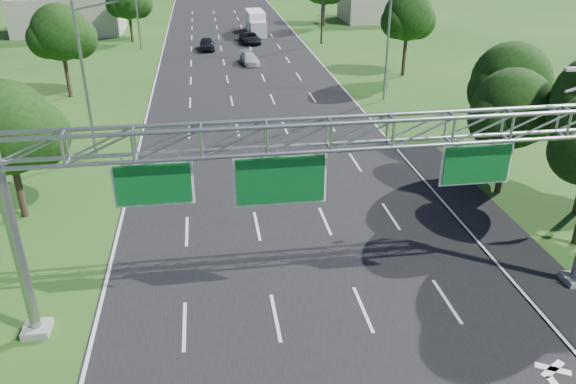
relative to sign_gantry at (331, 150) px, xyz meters
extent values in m
plane|color=#1C5018|center=(-0.33, 18.00, -6.89)|extent=(220.00, 220.00, 0.00)
cube|color=black|center=(-0.33, 18.00, -6.89)|extent=(18.00, 180.00, 0.02)
cube|color=black|center=(9.87, 2.00, -6.89)|extent=(3.00, 30.00, 0.02)
cube|color=gray|center=(11.17, 0.00, -6.74)|extent=(1.00, 1.00, 0.30)
cube|color=gray|center=(-11.33, 0.00, -6.74)|extent=(1.00, 1.00, 0.30)
cylinder|color=gray|center=(-11.33, 0.00, -2.89)|extent=(0.40, 0.40, 8.00)
cube|color=beige|center=(8.77, 0.00, 2.61)|extent=(0.50, 0.22, 0.12)
cube|color=white|center=(-6.33, -0.02, -0.89)|extent=(2.80, 0.05, 1.70)
cube|color=#0B5D23|center=(-6.33, -0.08, -0.89)|extent=(2.62, 0.05, 1.52)
cube|color=white|center=(-1.83, -0.02, -1.04)|extent=(3.40, 0.05, 2.00)
cube|color=#0B5D23|center=(-1.83, -0.08, -1.04)|extent=(3.22, 0.05, 1.82)
cube|color=white|center=(5.67, -0.02, -0.89)|extent=(2.80, 0.05, 1.70)
cube|color=#0B5D23|center=(5.67, -0.08, -0.89)|extent=(2.62, 0.05, 1.52)
cylinder|color=black|center=(10.67, 53.00, -3.39)|extent=(0.24, 0.24, 7.00)
cylinder|color=gray|center=(-11.83, 18.00, -1.89)|extent=(0.20, 0.20, 10.00)
cylinder|color=gray|center=(-10.53, 18.00, 2.81)|extent=(2.78, 0.12, 0.60)
cylinder|color=gray|center=(-11.83, 53.00, -1.89)|extent=(0.20, 0.20, 10.00)
cylinder|color=gray|center=(11.17, 28.00, -1.89)|extent=(0.20, 0.20, 10.00)
cylinder|color=#2D2116|center=(12.17, 9.00, -5.24)|extent=(0.36, 0.36, 3.30)
sphere|color=black|center=(12.17, 9.00, -1.83)|extent=(4.40, 4.40, 4.40)
sphere|color=black|center=(13.27, 9.40, -2.38)|extent=(3.30, 3.30, 3.30)
sphere|color=black|center=(11.18, 8.70, -2.27)|extent=(3.08, 3.08, 3.08)
cylinder|color=#2D2116|center=(14.17, 13.00, -5.13)|extent=(0.36, 0.36, 3.52)
sphere|color=black|center=(14.17, 13.00, -1.45)|extent=(4.80, 4.80, 4.80)
sphere|color=black|center=(15.37, 13.40, -2.05)|extent=(3.60, 3.60, 3.60)
sphere|color=black|center=(13.09, 12.70, -1.93)|extent=(3.36, 3.36, 3.36)
cylinder|color=#2D2116|center=(-14.33, 10.00, -5.35)|extent=(0.36, 0.36, 3.08)
sphere|color=black|center=(-14.33, 10.00, -1.89)|extent=(4.80, 4.80, 4.80)
sphere|color=black|center=(-13.13, 10.40, -2.49)|extent=(3.60, 3.60, 3.60)
cylinder|color=#2D2116|center=(-16.33, 33.00, -5.02)|extent=(0.36, 0.36, 3.74)
sphere|color=black|center=(-16.33, 33.00, -1.23)|extent=(4.80, 4.80, 4.80)
sphere|color=black|center=(-15.13, 33.40, -1.83)|extent=(3.60, 3.60, 3.60)
sphere|color=black|center=(-17.41, 32.70, -1.71)|extent=(3.36, 3.36, 3.36)
cylinder|color=#2D2116|center=(-13.33, 58.00, -5.24)|extent=(0.36, 0.36, 3.30)
sphere|color=black|center=(-13.33, 58.00, -1.67)|extent=(4.80, 4.80, 4.80)
sphere|color=black|center=(-12.13, 58.40, -2.27)|extent=(3.60, 3.60, 3.60)
sphere|color=black|center=(-14.41, 57.70, -2.15)|extent=(3.36, 3.36, 3.36)
cylinder|color=#2D2116|center=(15.67, 36.00, -4.91)|extent=(0.36, 0.36, 3.96)
sphere|color=black|center=(15.67, 36.00, -1.01)|extent=(4.80, 4.80, 4.80)
sphere|color=black|center=(16.87, 36.40, -1.61)|extent=(3.60, 3.60, 3.60)
sphere|color=black|center=(14.59, 35.70, -1.49)|extent=(3.36, 3.36, 3.36)
cylinder|color=#2D2116|center=(13.67, 66.00, -5.13)|extent=(0.36, 0.36, 3.52)
cube|color=#A89D8D|center=(-22.33, 66.00, -4.39)|extent=(14.00, 10.00, 5.00)
cube|color=#A89D8D|center=(23.67, 70.00, -4.89)|extent=(12.00, 9.00, 4.00)
imported|color=silver|center=(0.65, 43.26, -6.30)|extent=(2.18, 4.25, 1.18)
imported|color=black|center=(1.73, 54.62, -6.22)|extent=(2.69, 5.00, 1.33)
imported|color=black|center=(-3.81, 51.31, -6.18)|extent=(1.79, 4.23, 1.43)
cube|color=white|center=(3.15, 62.35, -5.35)|extent=(2.39, 5.65, 2.80)
cube|color=silver|center=(3.15, 58.44, -5.87)|extent=(2.20, 2.11, 2.05)
cylinder|color=black|center=(2.12, 58.62, -6.43)|extent=(0.33, 0.93, 0.93)
cylinder|color=black|center=(4.18, 58.62, -6.43)|extent=(0.33, 0.93, 0.93)
cylinder|color=black|center=(2.12, 64.22, -6.43)|extent=(0.33, 0.93, 0.93)
cylinder|color=black|center=(4.18, 64.22, -6.43)|extent=(0.33, 0.93, 0.93)
camera|label=1|loc=(-4.29, -18.33, 7.46)|focal=35.00mm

